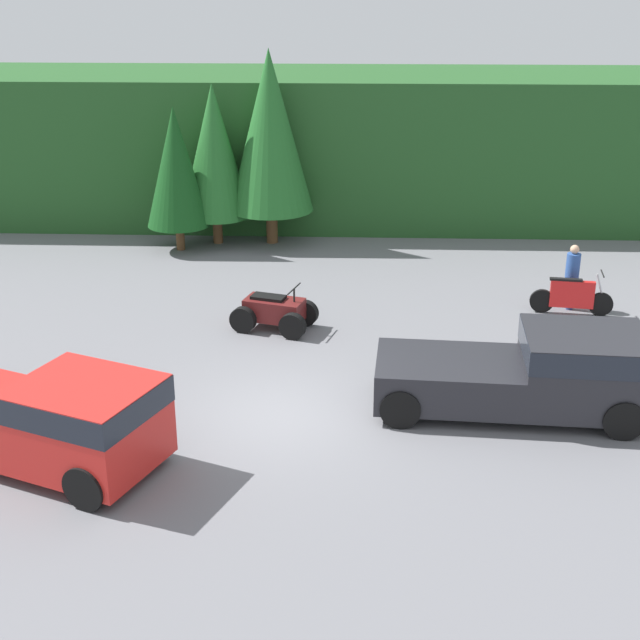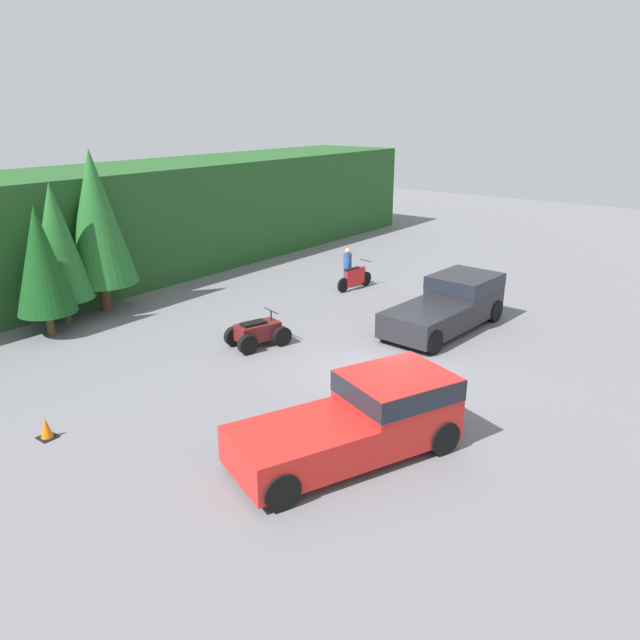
# 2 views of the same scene
# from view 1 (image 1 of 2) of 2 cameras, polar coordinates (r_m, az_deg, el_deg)

# --- Properties ---
(ground_plane) EXTENTS (80.00, 80.00, 0.00)m
(ground_plane) POSITION_cam_1_polar(r_m,az_deg,el_deg) (18.63, -2.56, -6.11)
(ground_plane) COLOR slate
(hillside_backdrop) EXTENTS (44.00, 6.00, 5.14)m
(hillside_backdrop) POSITION_cam_1_polar(r_m,az_deg,el_deg) (33.00, -0.33, 11.11)
(hillside_backdrop) COLOR #235123
(hillside_backdrop) RESTS_ON ground_plane
(tree_left) EXTENTS (2.04, 2.04, 4.63)m
(tree_left) POSITION_cam_1_polar(r_m,az_deg,el_deg) (28.99, -9.20, 9.63)
(tree_left) COLOR brown
(tree_left) RESTS_ON ground_plane
(tree_mid_left) EXTENTS (2.31, 2.31, 5.25)m
(tree_mid_left) POSITION_cam_1_polar(r_m,az_deg,el_deg) (29.50, -6.78, 10.68)
(tree_mid_left) COLOR brown
(tree_mid_left) RESTS_ON ground_plane
(tree_mid_right) EXTENTS (2.77, 2.77, 6.31)m
(tree_mid_right) POSITION_cam_1_polar(r_m,az_deg,el_deg) (29.28, -3.22, 11.96)
(tree_mid_right) COLOR brown
(tree_mid_right) RESTS_ON ground_plane
(pickup_truck_red) EXTENTS (5.74, 3.96, 1.80)m
(pickup_truck_red) POSITION_cam_1_polar(r_m,az_deg,el_deg) (17.29, -17.07, -5.94)
(pickup_truck_red) COLOR red
(pickup_truck_red) RESTS_ON ground_plane
(pickup_truck_second) EXTENTS (5.59, 2.54, 1.80)m
(pickup_truck_second) POSITION_cam_1_polar(r_m,az_deg,el_deg) (18.88, 13.64, -3.13)
(pickup_truck_second) COLOR #232328
(pickup_truck_second) RESTS_ON ground_plane
(dirt_bike) EXTENTS (2.17, 0.60, 1.20)m
(dirt_bike) POSITION_cam_1_polar(r_m,az_deg,el_deg) (24.62, 15.82, 1.45)
(dirt_bike) COLOR black
(dirt_bike) RESTS_ON ground_plane
(quad_atv) EXTENTS (2.26, 1.69, 1.17)m
(quad_atv) POSITION_cam_1_polar(r_m,az_deg,el_deg) (22.75, -2.95, 0.53)
(quad_atv) COLOR black
(quad_atv) RESTS_ON ground_plane
(rider_person) EXTENTS (0.38, 0.39, 1.79)m
(rider_person) POSITION_cam_1_polar(r_m,az_deg,el_deg) (24.89, 15.83, 2.84)
(rider_person) COLOR navy
(rider_person) RESTS_ON ground_plane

